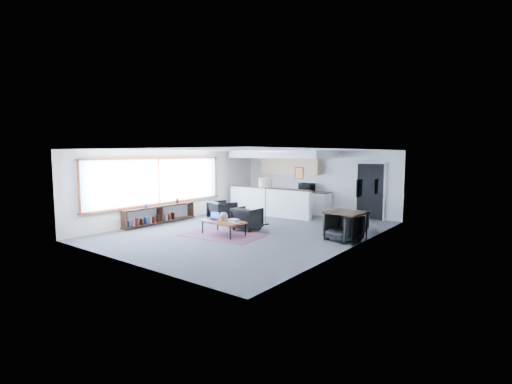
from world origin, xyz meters
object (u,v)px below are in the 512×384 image
Objects in this scene: ceramic_pot at (223,216)px; microwave at (307,186)px; coffee_table at (224,222)px; floor_lamp at (265,184)px; dining_chair_near at (343,228)px; dining_chair_far at (357,222)px; laptop at (214,217)px; armchair_right at (247,217)px; book_stack at (234,221)px; armchair_left at (222,211)px; dining_table at (346,214)px.

microwave is (-0.07, 5.18, 0.55)m from ceramic_pot.
coffee_table is 2.39m from floor_lamp.
dining_chair_near reaches higher than dining_chair_far.
armchair_right is at bearing 58.77° from laptop.
armchair_left reaches higher than book_stack.
book_stack is 1.05m from armchair_right.
dining_chair_near is (0.00, -0.15, -0.39)m from dining_table.
book_stack is at bearing 156.97° from armchair_left.
dining_chair_far is 3.89m from microwave.
dining_table is at bearing 32.62° from coffee_table.
microwave is at bearing 149.83° from dining_chair_near.
floor_lamp is (-0.08, 1.12, 1.00)m from armchair_right.
laptop is 4.01m from dining_table.
armchair_left reaches higher than ceramic_pot.
dining_table is at bearing 107.81° from dining_chair_near.
dining_chair_near is 1.20× the size of dining_chair_far.
dining_chair_far is at bearing -146.79° from armchair_left.
coffee_table is at bearing -152.73° from dining_table.
microwave is (-0.08, 5.18, 0.72)m from coffee_table.
armchair_right is at bearing 107.28° from book_stack.
floor_lamp is 2.25× the size of dining_chair_near.
floor_lamp is 2.73× the size of microwave.
dining_chair_near is at bearing 16.57° from laptop.
armchair_right is 1.35× the size of dining_chair_far.
dining_table is 0.42m from dining_chair_near.
dining_chair_near is at bearing -90.00° from dining_table.
book_stack is 3.19m from dining_chair_near.
armchair_left is 1.41× the size of dining_chair_far.
laptop is at bearing -179.89° from ceramic_pot.
laptop is at bearing -155.44° from dining_table.
dining_chair_far is at bearing 49.83° from coffee_table.
floor_lamp is at bearing -173.74° from dining_chair_near.
ceramic_pot is 0.41m from book_stack.
armchair_right reaches higher than laptop.
floor_lamp is 3.32m from dining_chair_far.
dining_chair_near is 1.21× the size of microwave.
laptop is 1.87m from armchair_left.
dining_table is at bearing 27.25° from ceramic_pot.
armchair_right is at bearing -169.03° from dining_table.
coffee_table is 4.24m from dining_chair_far.
dining_chair_far is (3.02, 0.79, -1.11)m from floor_lamp.
laptop is 1.18× the size of book_stack.
dining_table is 1.47× the size of dining_chair_near.
armchair_right is at bearing 90.91° from coffee_table.
coffee_table is 5.21× the size of ceramic_pot.
coffee_table is at bearing -5.95° from laptop.
coffee_table is at bearing 82.39° from armchair_right.
dining_table reaches higher than laptop.
dining_chair_near reaches higher than book_stack.
book_stack is 0.42× the size of dining_chair_near.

